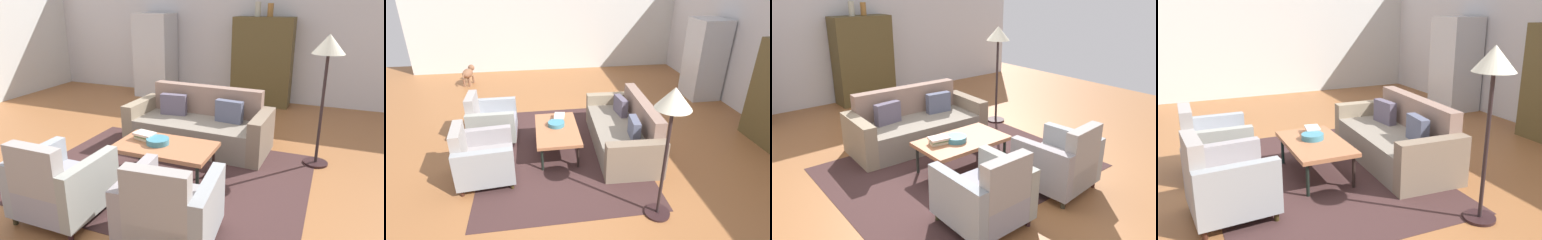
# 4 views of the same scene
# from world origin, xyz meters

# --- Properties ---
(ground_plane) EXTENTS (11.63, 11.63, 0.00)m
(ground_plane) POSITION_xyz_m (0.00, 0.00, 0.00)
(ground_plane) COLOR #965D34
(wall_left) EXTENTS (0.12, 8.03, 2.80)m
(wall_left) POSITION_xyz_m (-4.85, 0.00, 1.40)
(wall_left) COLOR silver
(wall_left) RESTS_ON ground
(area_rug) EXTENTS (3.40, 2.60, 0.01)m
(area_rug) POSITION_xyz_m (0.10, -0.09, 0.00)
(area_rug) COLOR #3C2625
(area_rug) RESTS_ON ground
(couch) EXTENTS (2.13, 0.98, 0.86)m
(couch) POSITION_xyz_m (0.10, 1.05, 0.29)
(couch) COLOR gray
(couch) RESTS_ON ground
(coffee_table) EXTENTS (1.20, 0.70, 0.44)m
(coffee_table) POSITION_xyz_m (0.10, -0.14, 0.40)
(coffee_table) COLOR black
(coffee_table) RESTS_ON ground
(armchair_left) EXTENTS (0.80, 0.80, 0.88)m
(armchair_left) POSITION_xyz_m (-0.50, -1.31, 0.34)
(armchair_left) COLOR #2B2916
(armchair_left) RESTS_ON ground
(armchair_right) EXTENTS (0.87, 0.87, 0.88)m
(armchair_right) POSITION_xyz_m (0.70, -1.31, 0.34)
(armchair_right) COLOR #2C2A17
(armchair_right) RESTS_ON ground
(fruit_bowl) EXTENTS (0.28, 0.28, 0.07)m
(fruit_bowl) POSITION_xyz_m (-0.00, -0.14, 0.48)
(fruit_bowl) COLOR teal
(fruit_bowl) RESTS_ON coffee_table
(book_stack) EXTENTS (0.28, 0.22, 0.09)m
(book_stack) POSITION_xyz_m (-0.22, -0.06, 0.49)
(book_stack) COLOR beige
(book_stack) RESTS_ON coffee_table
(refrigerator) EXTENTS (0.80, 0.73, 1.85)m
(refrigerator) POSITION_xyz_m (-1.95, 3.57, 0.93)
(refrigerator) COLOR #B7BABF
(refrigerator) RESTS_ON ground
(floor_lamp) EXTENTS (0.40, 0.40, 1.72)m
(floor_lamp) POSITION_xyz_m (1.80, 0.98, 1.44)
(floor_lamp) COLOR black
(floor_lamp) RESTS_ON ground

